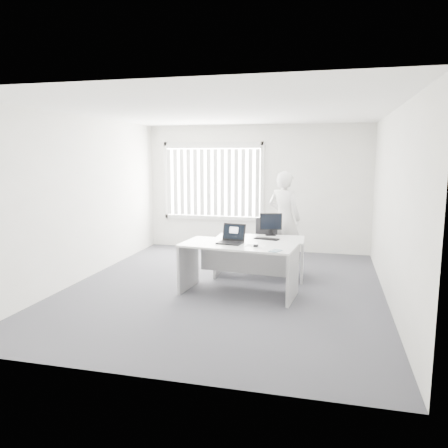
% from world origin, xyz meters
% --- Properties ---
extents(ground, '(6.00, 6.00, 0.00)m').
position_xyz_m(ground, '(0.00, 0.00, 0.00)').
color(ground, '#504F57').
rests_on(ground, ground).
extents(wall_back, '(5.00, 0.02, 2.80)m').
position_xyz_m(wall_back, '(0.00, 3.00, 1.40)').
color(wall_back, white).
rests_on(wall_back, ground).
extents(wall_front, '(5.00, 0.02, 2.80)m').
position_xyz_m(wall_front, '(0.00, -3.00, 1.40)').
color(wall_front, white).
rests_on(wall_front, ground).
extents(wall_left, '(0.02, 6.00, 2.80)m').
position_xyz_m(wall_left, '(-2.50, 0.00, 1.40)').
color(wall_left, white).
rests_on(wall_left, ground).
extents(wall_right, '(0.02, 6.00, 2.80)m').
position_xyz_m(wall_right, '(2.50, 0.00, 1.40)').
color(wall_right, white).
rests_on(wall_right, ground).
extents(ceiling, '(5.00, 6.00, 0.02)m').
position_xyz_m(ceiling, '(0.00, 0.00, 2.80)').
color(ceiling, white).
rests_on(ceiling, wall_back).
extents(window, '(2.32, 0.06, 1.76)m').
position_xyz_m(window, '(-1.00, 2.96, 1.55)').
color(window, silver).
rests_on(window, wall_back).
extents(blinds, '(2.20, 0.10, 1.50)m').
position_xyz_m(blinds, '(-1.00, 2.90, 1.52)').
color(blinds, white).
rests_on(blinds, wall_back).
extents(desk_near, '(1.82, 0.99, 0.79)m').
position_xyz_m(desk_near, '(0.28, -0.25, 0.57)').
color(desk_near, white).
rests_on(desk_near, ground).
extents(desk_far, '(1.57, 0.78, 0.70)m').
position_xyz_m(desk_far, '(0.44, 0.80, 0.51)').
color(desk_far, white).
rests_on(desk_far, ground).
extents(office_chair, '(0.57, 0.57, 0.98)m').
position_xyz_m(office_chair, '(0.48, 1.21, 0.30)').
color(office_chair, black).
rests_on(office_chair, ground).
extents(person, '(0.78, 0.65, 1.84)m').
position_xyz_m(person, '(0.76, 1.85, 0.92)').
color(person, silver).
rests_on(person, ground).
extents(laptop, '(0.43, 0.39, 0.29)m').
position_xyz_m(laptop, '(0.15, -0.25, 0.94)').
color(laptop, black).
rests_on(laptop, desk_near).
extents(paper_sheet, '(0.29, 0.22, 0.00)m').
position_xyz_m(paper_sheet, '(0.57, -0.32, 0.79)').
color(paper_sheet, white).
rests_on(paper_sheet, desk_near).
extents(mouse, '(0.07, 0.11, 0.04)m').
position_xyz_m(mouse, '(0.57, -0.36, 0.82)').
color(mouse, '#BBBBBD').
rests_on(mouse, paper_sheet).
extents(booklet, '(0.19, 0.22, 0.01)m').
position_xyz_m(booklet, '(0.90, -0.61, 0.80)').
color(booklet, silver).
rests_on(booklet, desk_near).
extents(keyboard, '(0.45, 0.24, 0.02)m').
position_xyz_m(keyboard, '(0.58, 0.70, 0.71)').
color(keyboard, black).
rests_on(keyboard, desk_far).
extents(monitor, '(0.42, 0.23, 0.40)m').
position_xyz_m(monitor, '(0.60, 1.09, 0.90)').
color(monitor, black).
rests_on(monitor, desk_far).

